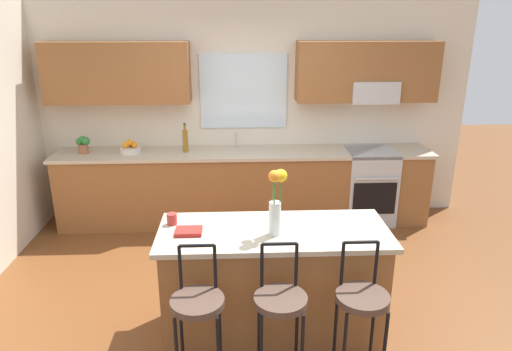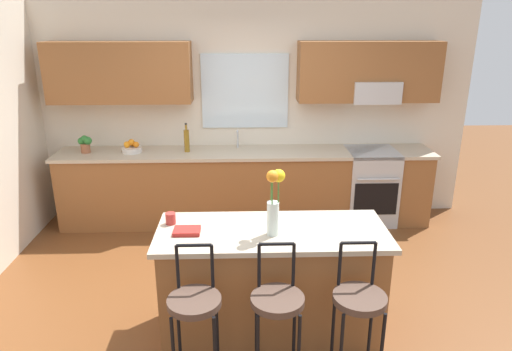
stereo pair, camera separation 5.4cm
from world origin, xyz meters
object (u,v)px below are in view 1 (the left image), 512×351
object	(u,v)px
fruit_bowl_oranges	(130,148)
potted_plant_small	(83,144)
flower_vase	(276,198)
bar_stool_far	(362,304)
bottle_olive_oil	(185,140)
bar_stool_middle	(280,306)
bar_stool_near	(198,308)
mug_ceramic	(172,219)
cookbook	(189,231)
oven_range	(368,185)
kitchen_island	(273,282)

from	to	relation	value
fruit_bowl_oranges	potted_plant_small	size ratio (longest dim) A/B	1.13
flower_vase	potted_plant_small	world-z (taller)	flower_vase
bar_stool_far	potted_plant_small	xyz separation A→B (m)	(-2.65, 2.77, 0.40)
bottle_olive_oil	flower_vase	bearing A→B (deg)	-68.73
bar_stool_middle	flower_vase	xyz separation A→B (m)	(0.00, 0.49, 0.58)
bar_stool_middle	bottle_olive_oil	xyz separation A→B (m)	(-0.88, 2.78, 0.43)
bar_stool_near	flower_vase	xyz separation A→B (m)	(0.55, 0.49, 0.58)
mug_ceramic	cookbook	size ratio (longest dim) A/B	0.45
potted_plant_small	cookbook	bearing A→B (deg)	-57.01
bar_stool_middle	mug_ceramic	distance (m)	1.11
oven_range	mug_ceramic	bearing A→B (deg)	-136.66
oven_range	bottle_olive_oil	world-z (taller)	bottle_olive_oil
bottle_olive_oil	potted_plant_small	xyz separation A→B (m)	(-1.21, -0.00, -0.03)
bar_stool_middle	bottle_olive_oil	distance (m)	2.94
bar_stool_near	bar_stool_middle	world-z (taller)	same
flower_vase	bottle_olive_oil	xyz separation A→B (m)	(-0.89, 2.28, -0.15)
mug_ceramic	fruit_bowl_oranges	distance (m)	2.20
bar_stool_middle	fruit_bowl_oranges	world-z (taller)	fruit_bowl_oranges
mug_ceramic	potted_plant_small	distance (m)	2.44
oven_range	bar_stool_near	xyz separation A→B (m)	(-1.92, -2.75, 0.18)
oven_range	potted_plant_small	bearing A→B (deg)	179.60
bar_stool_middle	flower_vase	world-z (taller)	flower_vase
oven_range	bottle_olive_oil	distance (m)	2.34
bottle_olive_oil	oven_range	bearing A→B (deg)	-0.63
cookbook	bar_stool_middle	bearing A→B (deg)	-40.00
cookbook	flower_vase	bearing A→B (deg)	-4.28
bar_stool_near	cookbook	distance (m)	0.63
bar_stool_middle	mug_ceramic	xyz separation A→B (m)	(-0.79, 0.71, 0.33)
bar_stool_middle	cookbook	xyz separation A→B (m)	(-0.65, 0.54, 0.30)
mug_ceramic	bar_stool_far	bearing A→B (deg)	-27.92
bar_stool_middle	potted_plant_small	world-z (taller)	potted_plant_small
bar_stool_near	flower_vase	size ratio (longest dim) A/B	2.01
kitchen_island	cookbook	distance (m)	0.80
kitchen_island	potted_plant_small	size ratio (longest dim) A/B	8.37
bar_stool_near	potted_plant_small	size ratio (longest dim) A/B	4.93
oven_range	bottle_olive_oil	xyz separation A→B (m)	(-2.26, 0.02, 0.60)
oven_range	kitchen_island	bearing A→B (deg)	-122.22
oven_range	fruit_bowl_oranges	size ratio (longest dim) A/B	3.83
bar_stool_near	bottle_olive_oil	bearing A→B (deg)	96.87
fruit_bowl_oranges	potted_plant_small	bearing A→B (deg)	-179.57
cookbook	fruit_bowl_oranges	world-z (taller)	fruit_bowl_oranges
potted_plant_small	oven_range	bearing A→B (deg)	-0.40
flower_vase	mug_ceramic	world-z (taller)	flower_vase
mug_ceramic	bottle_olive_oil	xyz separation A→B (m)	(-0.09, 2.07, 0.10)
bar_stool_near	cookbook	bearing A→B (deg)	100.01
oven_range	flower_vase	world-z (taller)	flower_vase
kitchen_island	bar_stool_near	world-z (taller)	bar_stool_near
bar_stool_far	bottle_olive_oil	size ratio (longest dim) A/B	2.98
oven_range	mug_ceramic	size ratio (longest dim) A/B	10.22
flower_vase	mug_ceramic	bearing A→B (deg)	164.71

